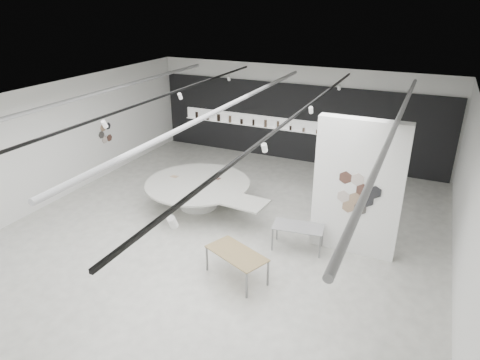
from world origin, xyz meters
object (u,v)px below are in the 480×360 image
at_px(partition_column, 358,188).
at_px(display_island, 199,191).
at_px(kitchen_counter, 364,162).
at_px(sample_table_stone, 298,228).
at_px(sample_table_wood, 237,255).

xyz_separation_m(partition_column, display_island, (-4.92, 0.51, -1.25)).
relative_size(display_island, kitchen_counter, 2.55).
bearing_deg(kitchen_counter, sample_table_stone, -92.89).
xyz_separation_m(sample_table_stone, kitchen_counter, (0.70, 6.06, -0.15)).
height_order(partition_column, sample_table_stone, partition_column).
bearing_deg(sample_table_stone, kitchen_counter, 83.42).
bearing_deg(display_island, kitchen_counter, 54.15).
bearing_deg(sample_table_stone, partition_column, 22.59).
distance_m(partition_column, display_island, 5.10).
bearing_deg(kitchen_counter, display_island, -126.99).
relative_size(sample_table_stone, kitchen_counter, 0.82).
height_order(sample_table_stone, kitchen_counter, kitchen_counter).
xyz_separation_m(display_island, kitchen_counter, (4.30, 5.00, -0.07)).
xyz_separation_m(partition_column, sample_table_wood, (-2.25, -2.41, -1.15)).
distance_m(display_island, kitchen_counter, 6.59).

